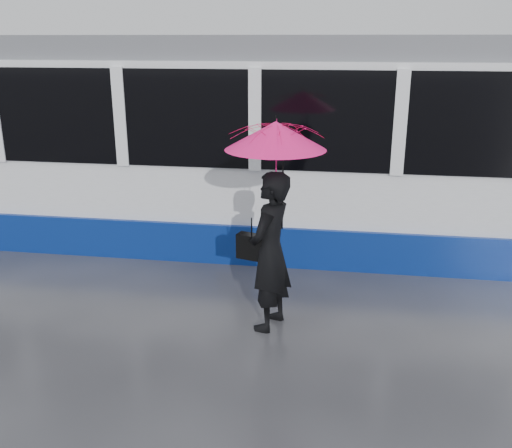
# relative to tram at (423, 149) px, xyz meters

# --- Properties ---
(ground) EXTENTS (90.00, 90.00, 0.00)m
(ground) POSITION_rel_tram_xyz_m (-2.85, -2.50, -1.64)
(ground) COLOR #292A2E
(ground) RESTS_ON ground
(rails) EXTENTS (34.00, 1.51, 0.02)m
(rails) POSITION_rel_tram_xyz_m (-2.85, -0.00, -1.63)
(rails) COLOR #3F3D38
(rails) RESTS_ON ground
(tram) EXTENTS (26.00, 2.56, 3.35)m
(tram) POSITION_rel_tram_xyz_m (0.00, 0.00, 0.00)
(tram) COLOR white
(tram) RESTS_ON ground
(woman) EXTENTS (0.64, 0.80, 1.90)m
(woman) POSITION_rel_tram_xyz_m (-2.02, -3.11, -0.69)
(woman) COLOR black
(woman) RESTS_ON ground
(umbrella) EXTENTS (1.40, 1.40, 1.29)m
(umbrella) POSITION_rel_tram_xyz_m (-1.97, -3.11, 0.45)
(umbrella) COLOR #FF1588
(umbrella) RESTS_ON ground
(handbag) EXTENTS (0.37, 0.24, 0.47)m
(handbag) POSITION_rel_tram_xyz_m (-2.24, -3.09, -0.64)
(handbag) COLOR black
(handbag) RESTS_ON ground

